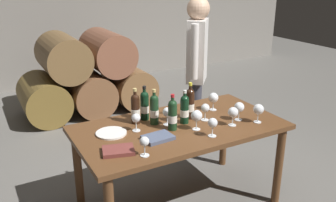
% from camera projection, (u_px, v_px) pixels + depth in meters
% --- Properties ---
extents(cellar_back_wall, '(10.00, 0.24, 2.80)m').
position_uv_depth(cellar_back_wall, '(55.00, 4.00, 6.24)').
color(cellar_back_wall, gray).
rests_on(cellar_back_wall, ground_plane).
extents(barrel_stack, '(1.86, 0.90, 1.15)m').
position_uv_depth(barrel_stack, '(87.00, 77.00, 5.23)').
color(barrel_stack, brown).
rests_on(barrel_stack, ground_plane).
extents(dining_table, '(1.70, 0.90, 0.76)m').
position_uv_depth(dining_table, '(180.00, 135.00, 3.03)').
color(dining_table, brown).
rests_on(dining_table, ground_plane).
extents(wine_bottle_0, '(0.07, 0.07, 0.30)m').
position_uv_depth(wine_bottle_0, '(154.00, 109.00, 2.99)').
color(wine_bottle_0, '#19381E').
rests_on(wine_bottle_0, dining_table).
extents(wine_bottle_1, '(0.07, 0.07, 0.30)m').
position_uv_depth(wine_bottle_1, '(145.00, 105.00, 3.08)').
color(wine_bottle_1, black).
rests_on(wine_bottle_1, dining_table).
extents(wine_bottle_2, '(0.07, 0.07, 0.29)m').
position_uv_depth(wine_bottle_2, '(185.00, 109.00, 3.01)').
color(wine_bottle_2, black).
rests_on(wine_bottle_2, dining_table).
extents(wine_bottle_3, '(0.07, 0.07, 0.32)m').
position_uv_depth(wine_bottle_3, '(190.00, 103.00, 3.10)').
color(wine_bottle_3, black).
rests_on(wine_bottle_3, dining_table).
extents(wine_bottle_4, '(0.07, 0.07, 0.30)m').
position_uv_depth(wine_bottle_4, '(135.00, 108.00, 3.00)').
color(wine_bottle_4, black).
rests_on(wine_bottle_4, dining_table).
extents(wine_bottle_5, '(0.07, 0.07, 0.30)m').
position_uv_depth(wine_bottle_5, '(172.00, 115.00, 2.88)').
color(wine_bottle_5, '#19381E').
rests_on(wine_bottle_5, dining_table).
extents(wine_glass_0, '(0.09, 0.09, 0.16)m').
position_uv_depth(wine_glass_0, '(197.00, 116.00, 2.89)').
color(wine_glass_0, white).
rests_on(wine_glass_0, dining_table).
extents(wine_glass_1, '(0.09, 0.09, 0.16)m').
position_uv_depth(wine_glass_1, '(239.00, 108.00, 3.07)').
color(wine_glass_1, white).
rests_on(wine_glass_1, dining_table).
extents(wine_glass_2, '(0.07, 0.07, 0.15)m').
position_uv_depth(wine_glass_2, '(136.00, 119.00, 2.87)').
color(wine_glass_2, white).
rests_on(wine_glass_2, dining_table).
extents(wine_glass_3, '(0.09, 0.09, 0.16)m').
position_uv_depth(wine_glass_3, '(258.00, 110.00, 3.02)').
color(wine_glass_3, white).
rests_on(wine_glass_3, dining_table).
extents(wine_glass_4, '(0.09, 0.09, 0.16)m').
position_uv_depth(wine_glass_4, '(213.00, 98.00, 3.29)').
color(wine_glass_4, white).
rests_on(wine_glass_4, dining_table).
extents(wine_glass_5, '(0.07, 0.07, 0.15)m').
position_uv_depth(wine_glass_5, '(213.00, 123.00, 2.77)').
color(wine_glass_5, white).
rests_on(wine_glass_5, dining_table).
extents(wine_glass_6, '(0.09, 0.09, 0.16)m').
position_uv_depth(wine_glass_6, '(233.00, 113.00, 2.96)').
color(wine_glass_6, white).
rests_on(wine_glass_6, dining_table).
extents(wine_glass_7, '(0.08, 0.08, 0.15)m').
position_uv_depth(wine_glass_7, '(167.00, 113.00, 2.98)').
color(wine_glass_7, white).
rests_on(wine_glass_7, dining_table).
extents(wine_glass_8, '(0.07, 0.07, 0.14)m').
position_uv_depth(wine_glass_8, '(144.00, 142.00, 2.48)').
color(wine_glass_8, white).
rests_on(wine_glass_8, dining_table).
extents(wine_glass_9, '(0.07, 0.07, 0.15)m').
position_uv_depth(wine_glass_9, '(205.00, 109.00, 3.07)').
color(wine_glass_9, white).
rests_on(wine_glass_9, dining_table).
extents(tasting_notebook, '(0.26, 0.21, 0.03)m').
position_uv_depth(tasting_notebook, '(118.00, 150.00, 2.56)').
color(tasting_notebook, brown).
rests_on(tasting_notebook, dining_table).
extents(leather_ledger, '(0.23, 0.18, 0.03)m').
position_uv_depth(leather_ledger, '(158.00, 138.00, 2.75)').
color(leather_ledger, '#4C5670').
rests_on(leather_ledger, dining_table).
extents(serving_plate, '(0.24, 0.24, 0.01)m').
position_uv_depth(serving_plate, '(111.00, 133.00, 2.84)').
color(serving_plate, white).
rests_on(serving_plate, dining_table).
extents(sommelier_presenting, '(0.35, 0.39, 1.72)m').
position_uv_depth(sommelier_presenting, '(197.00, 63.00, 3.82)').
color(sommelier_presenting, '#383842').
rests_on(sommelier_presenting, ground_plane).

